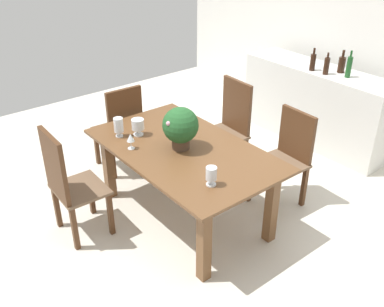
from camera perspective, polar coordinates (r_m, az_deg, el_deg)
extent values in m
plane|color=silver|center=(4.50, 1.18, -6.96)|extent=(7.04, 7.04, 0.00)
cube|color=white|center=(5.82, 22.05, 13.73)|extent=(6.40, 0.10, 2.60)
cube|color=brown|center=(3.99, -1.09, 0.51)|extent=(1.82, 1.08, 0.03)
cube|color=brown|center=(4.56, -10.77, -1.54)|extent=(0.09, 0.09, 0.73)
cube|color=brown|center=(3.52, 1.57, -11.53)|extent=(0.09, 0.09, 0.73)
cube|color=brown|center=(4.91, -2.87, 1.34)|extent=(0.09, 0.09, 0.73)
cube|color=brown|center=(3.96, 10.27, -6.76)|extent=(0.09, 0.09, 0.73)
cube|color=#4C2D19|center=(5.05, 1.03, 0.39)|extent=(0.05, 0.05, 0.45)
cube|color=#4C2D19|center=(4.77, 3.88, -1.50)|extent=(0.05, 0.05, 0.45)
cube|color=#4C2D19|center=(5.23, 3.96, 1.42)|extent=(0.05, 0.05, 0.45)
cube|color=#4C2D19|center=(4.97, 6.86, -0.34)|extent=(0.05, 0.05, 0.45)
cube|color=brown|center=(4.89, 4.01, 2.43)|extent=(0.49, 0.43, 0.03)
cube|color=#4C2D19|center=(4.87, 5.82, 6.17)|extent=(0.44, 0.06, 0.58)
cube|color=#4C2D19|center=(4.11, -10.52, -7.70)|extent=(0.05, 0.05, 0.45)
cube|color=#4C2D19|center=(4.41, -12.95, -5.12)|extent=(0.05, 0.05, 0.45)
cube|color=#4C2D19|center=(4.01, -14.97, -9.38)|extent=(0.05, 0.05, 0.45)
cube|color=#4C2D19|center=(4.32, -17.11, -6.59)|extent=(0.05, 0.05, 0.45)
cube|color=brown|center=(4.08, -14.29, -4.48)|extent=(0.49, 0.44, 0.03)
cube|color=#4C2D19|center=(3.86, -17.41, -1.58)|extent=(0.44, 0.05, 0.59)
cube|color=#4C2D19|center=(5.38, -8.70, 2.00)|extent=(0.05, 0.05, 0.45)
cube|color=#4C2D19|center=(5.25, -12.23, 0.88)|extent=(0.05, 0.05, 0.45)
cube|color=#4C2D19|center=(5.06, -6.51, 0.31)|extent=(0.05, 0.05, 0.45)
cube|color=#4C2D19|center=(4.92, -10.22, -0.92)|extent=(0.05, 0.05, 0.45)
cube|color=brown|center=(5.04, -9.64, 2.94)|extent=(0.50, 0.46, 0.03)
cube|color=#4C2D19|center=(4.74, -8.69, 5.13)|extent=(0.06, 0.41, 0.55)
cube|color=#4C2D19|center=(4.51, 7.44, -3.70)|extent=(0.05, 0.05, 0.45)
cube|color=#4C2D19|center=(4.30, 10.83, -5.91)|extent=(0.05, 0.05, 0.45)
cube|color=#4C2D19|center=(4.75, 10.94, -2.17)|extent=(0.05, 0.05, 0.45)
cube|color=#4C2D19|center=(4.55, 14.31, -4.17)|extent=(0.05, 0.05, 0.45)
cube|color=brown|center=(4.40, 11.17, -1.38)|extent=(0.48, 0.49, 0.03)
cube|color=#4C2D19|center=(4.42, 13.43, 2.38)|extent=(0.42, 0.06, 0.50)
cylinder|color=#4C3828|center=(3.96, -1.47, 1.40)|extent=(0.16, 0.16, 0.11)
sphere|color=#235628|center=(3.88, -1.50, 3.70)|extent=(0.32, 0.32, 0.32)
sphere|color=#DB9EB2|center=(3.76, -3.07, 3.90)|extent=(0.04, 0.04, 0.04)
sphere|color=#DB9EB2|center=(3.78, -2.47, 3.53)|extent=(0.06, 0.06, 0.06)
sphere|color=#DB9EB2|center=(3.76, -1.66, 3.33)|extent=(0.05, 0.05, 0.05)
sphere|color=#DB9EB2|center=(3.93, -0.83, 5.04)|extent=(0.04, 0.04, 0.04)
cylinder|color=silver|center=(4.24, -9.38, 2.27)|extent=(0.07, 0.07, 0.01)
cylinder|color=silver|center=(4.23, -9.41, 2.58)|extent=(0.03, 0.03, 0.04)
cylinder|color=silver|center=(4.19, -9.51, 3.67)|extent=(0.09, 0.09, 0.14)
cylinder|color=silver|center=(3.46, 2.48, -4.01)|extent=(0.08, 0.08, 0.01)
cylinder|color=silver|center=(3.45, 2.49, -3.63)|extent=(0.02, 0.02, 0.04)
cylinder|color=silver|center=(3.41, 2.52, -2.58)|extent=(0.09, 0.09, 0.10)
cylinder|color=silver|center=(4.25, -6.96, 2.49)|extent=(0.10, 0.10, 0.01)
cylinder|color=silver|center=(4.23, -6.98, 2.86)|extent=(0.03, 0.03, 0.05)
cylinder|color=silver|center=(4.20, -7.05, 3.78)|extent=(0.12, 0.12, 0.10)
cylinder|color=silver|center=(4.01, -7.87, 0.68)|extent=(0.06, 0.06, 0.00)
cylinder|color=silver|center=(3.99, -7.91, 1.15)|extent=(0.01, 0.01, 0.07)
cone|color=silver|center=(3.96, -7.98, 2.07)|extent=(0.07, 0.07, 0.07)
cube|color=silver|center=(5.80, 15.73, 6.07)|extent=(1.98, 0.53, 0.96)
cylinder|color=black|center=(5.41, 17.03, 10.78)|extent=(0.06, 0.06, 0.20)
cylinder|color=black|center=(5.37, 17.23, 12.07)|extent=(0.02, 0.02, 0.06)
cylinder|color=black|center=(5.50, 15.38, 11.32)|extent=(0.07, 0.07, 0.19)
cylinder|color=black|center=(5.47, 15.57, 12.65)|extent=(0.03, 0.03, 0.07)
cylinder|color=black|center=(5.53, 18.82, 10.82)|extent=(0.08, 0.08, 0.18)
cylinder|color=black|center=(5.49, 19.04, 12.13)|extent=(0.03, 0.03, 0.08)
cylinder|color=#194C1E|center=(5.38, 19.67, 10.49)|extent=(0.06, 0.06, 0.24)
cylinder|color=#194C1E|center=(5.34, 19.95, 12.05)|extent=(0.02, 0.02, 0.07)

